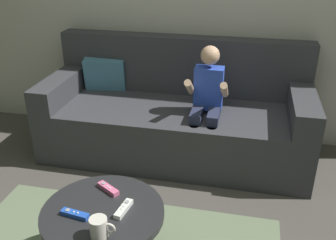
% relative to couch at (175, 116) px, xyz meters
% --- Properties ---
extents(couch, '(2.04, 0.80, 0.89)m').
position_rel_couch_xyz_m(couch, '(0.00, 0.00, 0.00)').
color(couch, '#38383D').
rests_on(couch, ground).
extents(person_seated_on_couch, '(0.29, 0.36, 0.92)m').
position_rel_couch_xyz_m(person_seated_on_couch, '(0.26, -0.18, 0.23)').
color(person_seated_on_couch, '#282D47').
rests_on(person_seated_on_couch, ground).
extents(coffee_table, '(0.60, 0.60, 0.41)m').
position_rel_couch_xyz_m(coffee_table, '(-0.09, -1.33, 0.04)').
color(coffee_table, '#232326').
rests_on(coffee_table, ground).
extents(game_remote_white_near_edge, '(0.06, 0.14, 0.03)m').
position_rel_couch_xyz_m(game_remote_white_near_edge, '(0.01, -1.32, 0.12)').
color(game_remote_white_near_edge, white).
rests_on(game_remote_white_near_edge, coffee_table).
extents(game_remote_blue_center, '(0.14, 0.06, 0.03)m').
position_rel_couch_xyz_m(game_remote_blue_center, '(-0.20, -1.40, 0.12)').
color(game_remote_blue_center, blue).
rests_on(game_remote_blue_center, coffee_table).
extents(game_remote_pink_far_corner, '(0.14, 0.10, 0.03)m').
position_rel_couch_xyz_m(game_remote_pink_far_corner, '(-0.12, -1.18, 0.12)').
color(game_remote_pink_far_corner, pink).
rests_on(game_remote_pink_far_corner, coffee_table).
extents(coffee_mug, '(0.12, 0.08, 0.10)m').
position_rel_couch_xyz_m(coffee_mug, '(-0.04, -1.50, 0.15)').
color(coffee_mug, silver).
rests_on(coffee_mug, coffee_table).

